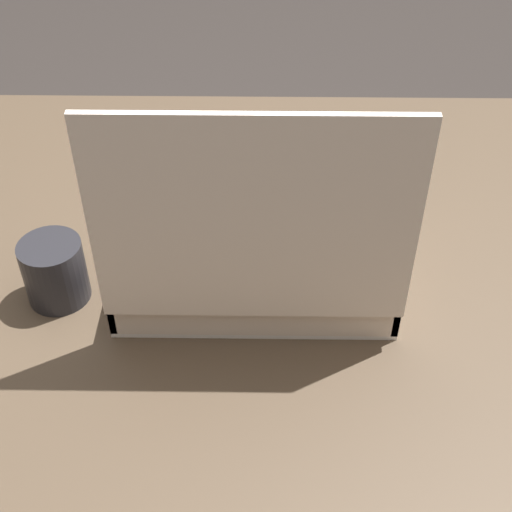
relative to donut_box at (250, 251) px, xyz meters
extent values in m
cube|color=#4C3D2D|center=(-0.02, -0.06, -0.08)|extent=(1.12, 0.87, 0.03)
cylinder|color=#4C3D2D|center=(-0.53, -0.45, -0.44)|extent=(0.06, 0.06, 0.70)
cylinder|color=#4C3D2D|center=(0.50, -0.45, -0.44)|extent=(0.06, 0.06, 0.70)
cube|color=white|center=(-0.01, -0.04, -0.06)|extent=(0.34, 0.25, 0.01)
cube|color=silver|center=(-0.01, -0.16, -0.04)|extent=(0.34, 0.01, 0.04)
cube|color=silver|center=(-0.01, 0.08, -0.04)|extent=(0.34, 0.01, 0.04)
cube|color=silver|center=(-0.17, -0.04, -0.04)|extent=(0.01, 0.25, 0.04)
cube|color=silver|center=(0.16, -0.04, -0.04)|extent=(0.01, 0.25, 0.04)
cube|color=silver|center=(-0.01, 0.09, 0.11)|extent=(0.34, 0.01, 0.26)
torus|color=pink|center=(-0.14, -0.10, -0.05)|extent=(0.05, 0.05, 0.01)
torus|color=white|center=(-0.07, -0.10, -0.05)|extent=(0.05, 0.05, 0.01)
torus|color=#9E6633|center=(-0.01, -0.10, -0.05)|extent=(0.05, 0.05, 0.02)
torus|color=#381E11|center=(0.06, -0.10, -0.05)|extent=(0.05, 0.05, 0.02)
ellipsoid|color=white|center=(0.12, -0.10, -0.05)|extent=(0.05, 0.05, 0.03)
torus|color=#381E11|center=(-0.13, 0.02, -0.05)|extent=(0.05, 0.05, 0.02)
torus|color=#9E6633|center=(-0.07, 0.02, -0.05)|extent=(0.05, 0.05, 0.01)
torus|color=#381E11|center=(-0.01, 0.01, -0.05)|extent=(0.05, 0.05, 0.01)
ellipsoid|color=white|center=(0.06, 0.02, -0.05)|extent=(0.05, 0.05, 0.03)
ellipsoid|color=#381E11|center=(0.12, 0.01, -0.05)|extent=(0.05, 0.05, 0.03)
cylinder|color=#232328|center=(0.24, 0.01, -0.03)|extent=(0.08, 0.08, 0.08)
cylinder|color=black|center=(0.24, 0.01, 0.01)|extent=(0.06, 0.06, 0.01)
camera|label=1|loc=(-0.02, 0.64, 0.56)|focal=50.00mm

